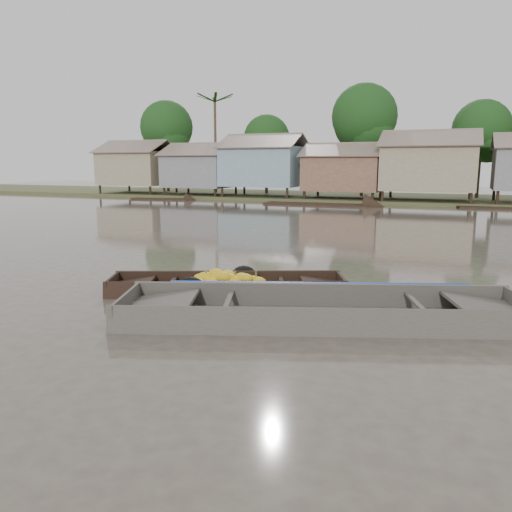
% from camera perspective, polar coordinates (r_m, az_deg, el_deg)
% --- Properties ---
extents(ground, '(120.00, 120.00, 0.00)m').
position_cam_1_polar(ground, '(11.25, -3.23, -4.80)').
color(ground, '#494037').
rests_on(ground, ground).
extents(riverbank, '(120.00, 12.47, 10.22)m').
position_cam_1_polar(riverbank, '(41.70, 20.11, 10.07)').
color(riverbank, '#384723').
rests_on(riverbank, ground).
extents(banana_boat, '(5.56, 3.33, 0.77)m').
position_cam_1_polar(banana_boat, '(11.74, -3.77, -3.43)').
color(banana_boat, black).
rests_on(banana_boat, ground).
extents(viewer_boat, '(8.02, 4.51, 0.63)m').
position_cam_1_polar(viewer_boat, '(9.80, 7.67, -6.80)').
color(viewer_boat, '#403B36').
rests_on(viewer_boat, ground).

